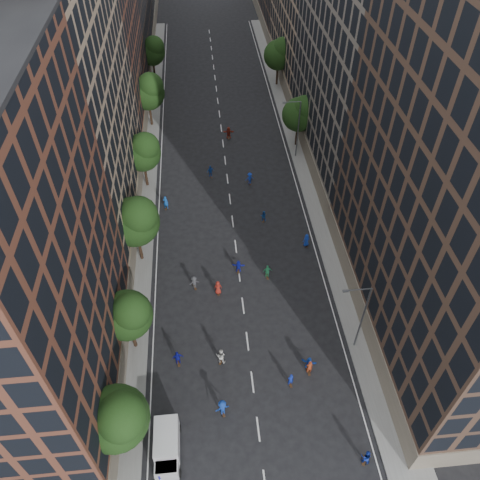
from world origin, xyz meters
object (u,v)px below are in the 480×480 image
(streetlamp_near, at_px, (361,315))
(skater_0, at_px, (160,478))
(cargo_van, at_px, (167,446))
(skater_2, at_px, (366,457))
(streetlamp_far, at_px, (297,126))
(skater_1, at_px, (291,380))

(streetlamp_near, distance_m, skater_0, 22.17)
(cargo_van, xyz_separation_m, skater_2, (16.26, -2.24, -0.39))
(cargo_van, bearing_deg, streetlamp_near, 25.75)
(skater_0, bearing_deg, cargo_van, -94.96)
(streetlamp_far, relative_size, cargo_van, 1.98)
(skater_2, bearing_deg, cargo_van, 15.68)
(cargo_van, height_order, skater_2, cargo_van)
(streetlamp_far, bearing_deg, skater_0, -113.07)
(streetlamp_far, distance_m, skater_0, 48.02)
(cargo_van, relative_size, skater_2, 2.58)
(streetlamp_near, relative_size, streetlamp_far, 1.00)
(streetlamp_far, relative_size, skater_1, 5.60)
(streetlamp_far, xyz_separation_m, skater_1, (-6.88, -36.53, -4.36))
(streetlamp_near, distance_m, skater_2, 11.96)
(cargo_van, distance_m, skater_2, 16.42)
(cargo_van, relative_size, skater_1, 2.82)
(streetlamp_near, relative_size, skater_0, 5.77)
(skater_0, height_order, skater_2, skater_2)
(streetlamp_near, xyz_separation_m, skater_1, (-6.88, -3.53, -4.36))
(streetlamp_near, height_order, skater_2, streetlamp_near)
(cargo_van, xyz_separation_m, skater_0, (-0.57, -2.24, -0.49))
(cargo_van, bearing_deg, skater_1, 24.86)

